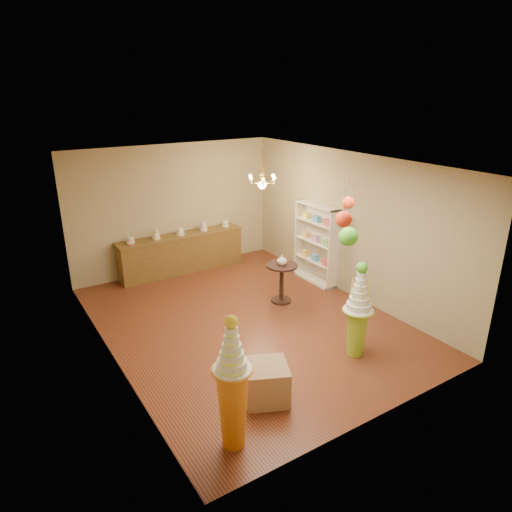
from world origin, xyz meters
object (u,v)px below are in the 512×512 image
pedestal_orange (233,397)px  round_table (282,278)px  sideboard (182,253)px  pedestal_green (357,320)px

pedestal_orange → round_table: 4.13m
sideboard → pedestal_orange: bearing=-107.8°
pedestal_green → pedestal_orange: pedestal_orange is taller
sideboard → round_table: (1.05, -2.63, 0.05)m
sideboard → round_table: 2.83m
round_table → sideboard: bearing=111.9°
pedestal_green → pedestal_orange: 2.81m
pedestal_green → sideboard: (-0.93, 4.92, -0.17)m
pedestal_orange → pedestal_green: bearing=14.2°
pedestal_green → sideboard: bearing=100.6°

